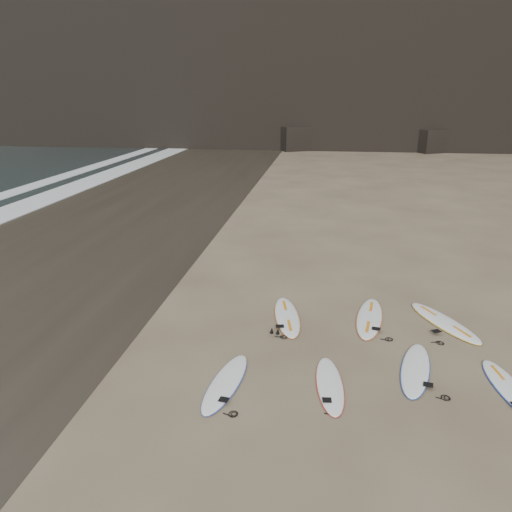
{
  "coord_description": "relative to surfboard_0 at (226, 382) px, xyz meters",
  "views": [
    {
      "loc": [
        -2.43,
        -9.88,
        5.9
      ],
      "look_at": [
        -4.26,
        3.39,
        1.5
      ],
      "focal_mm": 35.0,
      "sensor_mm": 36.0,
      "label": 1
    }
  ],
  "objects": [
    {
      "name": "surfboard_2",
      "position": [
        4.09,
        1.11,
        0.0
      ],
      "size": [
        1.12,
        2.53,
        0.09
      ],
      "primitive_type": "ellipsoid",
      "rotation": [
        0.0,
        0.0,
        -0.22
      ],
      "color": "white",
      "rests_on": "ground"
    },
    {
      "name": "surfboard_5",
      "position": [
        1.04,
        3.47,
        0.0
      ],
      "size": [
        1.09,
        2.68,
        0.09
      ],
      "primitive_type": "ellipsoid",
      "rotation": [
        0.0,
        0.0,
        0.18
      ],
      "color": "white",
      "rests_on": "ground"
    },
    {
      "name": "wet_sand",
      "position": [
        -8.67,
        10.83,
        -0.04
      ],
      "size": [
        12.0,
        200.0,
        0.01
      ],
      "primitive_type": "cube",
      "color": "#383026",
      "rests_on": "ground"
    },
    {
      "name": "ground",
      "position": [
        4.33,
        0.83,
        -0.04
      ],
      "size": [
        240.0,
        240.0,
        0.0
      ],
      "primitive_type": "plane",
      "color": "#897559",
      "rests_on": "ground"
    },
    {
      "name": "surfboard_3",
      "position": [
        5.91,
        0.6,
        -0.0
      ],
      "size": [
        0.84,
        2.36,
        0.08
      ],
      "primitive_type": "ellipsoid",
      "rotation": [
        0.0,
        0.0,
        0.13
      ],
      "color": "white",
      "rests_on": "ground"
    },
    {
      "name": "surfboard_0",
      "position": [
        0.0,
        0.0,
        0.0
      ],
      "size": [
        0.91,
        2.47,
        0.09
      ],
      "primitive_type": "ellipsoid",
      "rotation": [
        0.0,
        0.0,
        -0.14
      ],
      "color": "white",
      "rests_on": "ground"
    },
    {
      "name": "surfboard_7",
      "position": [
        5.25,
        3.68,
        0.01
      ],
      "size": [
        1.8,
        2.7,
        0.1
      ],
      "primitive_type": "ellipsoid",
      "rotation": [
        0.0,
        0.0,
        0.47
      ],
      "color": "white",
      "rests_on": "ground"
    },
    {
      "name": "surfboard_6",
      "position": [
        3.28,
        3.69,
        0.01
      ],
      "size": [
        1.03,
        2.77,
        0.1
      ],
      "primitive_type": "ellipsoid",
      "rotation": [
        0.0,
        0.0,
        -0.15
      ],
      "color": "white",
      "rests_on": "ground"
    },
    {
      "name": "surfboard_1",
      "position": [
        2.19,
        0.23,
        -0.0
      ],
      "size": [
        0.74,
        2.28,
        0.08
      ],
      "primitive_type": "ellipsoid",
      "rotation": [
        0.0,
        0.0,
        0.09
      ],
      "color": "white",
      "rests_on": "ground"
    }
  ]
}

